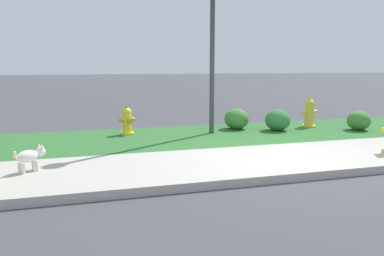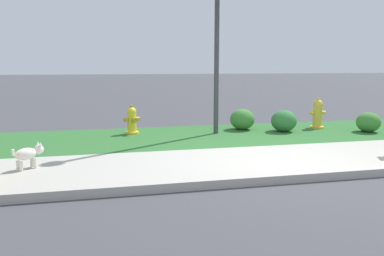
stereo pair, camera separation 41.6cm
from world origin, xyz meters
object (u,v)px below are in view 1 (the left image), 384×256
at_px(fire_hydrant_mid_block, 309,113).
at_px(shrub_bush_far_verge, 237,119).
at_px(small_white_dog, 30,156).
at_px(shrub_bush_mid_verge, 278,120).
at_px(shrub_bush_near_lamp, 359,121).
at_px(fire_hydrant_far_end, 127,121).

relative_size(fire_hydrant_mid_block, shrub_bush_far_verge, 1.27).
xyz_separation_m(small_white_dog, shrub_bush_mid_verge, (5.26, 2.18, 0.02)).
xyz_separation_m(fire_hydrant_mid_block, shrub_bush_mid_verge, (-1.04, -0.27, -0.11)).
bearing_deg(shrub_bush_mid_verge, shrub_bush_near_lamp, -14.03).
distance_m(fire_hydrant_far_end, shrub_bush_mid_verge, 3.58).
height_order(fire_hydrant_far_end, fire_hydrant_mid_block, fire_hydrant_mid_block).
xyz_separation_m(fire_hydrant_mid_block, shrub_bush_far_verge, (-1.90, 0.21, -0.11)).
height_order(fire_hydrant_far_end, small_white_dog, fire_hydrant_far_end).
distance_m(fire_hydrant_mid_block, shrub_bush_near_lamp, 1.17).
height_order(small_white_dog, shrub_bush_near_lamp, shrub_bush_near_lamp).
bearing_deg(fire_hydrant_far_end, fire_hydrant_mid_block, 154.44).
height_order(small_white_dog, shrub_bush_far_verge, shrub_bush_far_verge).
height_order(fire_hydrant_far_end, shrub_bush_far_verge, fire_hydrant_far_end).
xyz_separation_m(fire_hydrant_mid_block, shrub_bush_near_lamp, (0.89, -0.75, -0.13)).
distance_m(small_white_dog, shrub_bush_far_verge, 5.13).
xyz_separation_m(fire_hydrant_far_end, shrub_bush_far_verge, (2.67, -0.02, -0.06)).
relative_size(small_white_dog, shrub_bush_mid_verge, 0.71).
distance_m(fire_hydrant_far_end, shrub_bush_far_verge, 2.67).
distance_m(fire_hydrant_far_end, shrub_bush_near_lamp, 5.56).
relative_size(shrub_bush_mid_verge, shrub_bush_near_lamp, 1.09).
bearing_deg(small_white_dog, shrub_bush_far_verge, -5.53).
bearing_deg(shrub_bush_mid_verge, shrub_bush_far_verge, 151.45).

